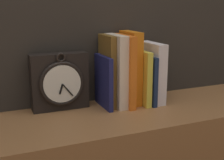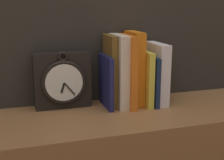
% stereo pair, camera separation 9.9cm
% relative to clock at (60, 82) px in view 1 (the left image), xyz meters
% --- Properties ---
extents(clock, '(0.19, 0.07, 0.20)m').
position_rel_clock_xyz_m(clock, '(0.00, 0.00, 0.00)').
color(clock, black).
rests_on(clock, bookshelf).
extents(book_slot0_navy, '(0.01, 0.14, 0.18)m').
position_rel_clock_xyz_m(book_slot0_navy, '(0.15, -0.04, -0.01)').
color(book_slot0_navy, navy).
rests_on(book_slot0_navy, bookshelf).
extents(book_slot1_brown, '(0.02, 0.12, 0.25)m').
position_rel_clock_xyz_m(book_slot1_brown, '(0.16, -0.03, 0.03)').
color(book_slot1_brown, brown).
rests_on(book_slot1_brown, bookshelf).
extents(book_slot2_cream, '(0.03, 0.14, 0.25)m').
position_rel_clock_xyz_m(book_slot2_cream, '(0.19, -0.04, 0.03)').
color(book_slot2_cream, beige).
rests_on(book_slot2_cream, bookshelf).
extents(book_slot3_orange, '(0.02, 0.15, 0.25)m').
position_rel_clock_xyz_m(book_slot3_orange, '(0.22, -0.04, 0.03)').
color(book_slot3_orange, orange).
rests_on(book_slot3_orange, bookshelf).
extents(book_slot4_orange, '(0.04, 0.12, 0.26)m').
position_rel_clock_xyz_m(book_slot4_orange, '(0.25, -0.03, 0.03)').
color(book_slot4_orange, orange).
rests_on(book_slot4_orange, bookshelf).
extents(book_slot5_yellow, '(0.02, 0.15, 0.19)m').
position_rel_clock_xyz_m(book_slot5_yellow, '(0.28, -0.04, -0.00)').
color(book_slot5_yellow, yellow).
rests_on(book_slot5_yellow, bookshelf).
extents(book_slot6_navy, '(0.02, 0.16, 0.17)m').
position_rel_clock_xyz_m(book_slot6_navy, '(0.31, -0.04, -0.01)').
color(book_slot6_navy, '#1A294A').
rests_on(book_slot6_navy, bookshelf).
extents(book_slot7_white, '(0.04, 0.15, 0.22)m').
position_rel_clock_xyz_m(book_slot7_white, '(0.33, -0.04, 0.01)').
color(book_slot7_white, white).
rests_on(book_slot7_white, bookshelf).
extents(book_slot8_black, '(0.02, 0.11, 0.20)m').
position_rel_clock_xyz_m(book_slot8_black, '(0.36, -0.02, 0.00)').
color(book_slot8_black, black).
rests_on(book_slot8_black, bookshelf).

